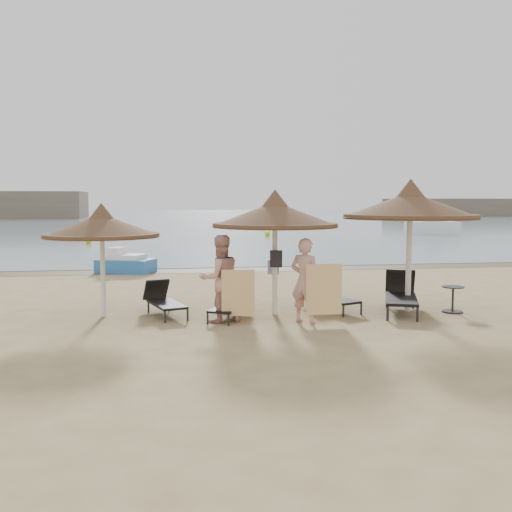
{
  "coord_description": "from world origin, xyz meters",
  "views": [
    {
      "loc": [
        -2.66,
        -12.1,
        2.63
      ],
      "look_at": [
        -0.57,
        1.2,
        1.32
      ],
      "focal_mm": 40.0,
      "sensor_mm": 36.0,
      "label": 1
    }
  ],
  "objects_px": {
    "palapa_center": "(275,215)",
    "pedal_boat": "(125,263)",
    "side_table": "(453,300)",
    "person_left": "(220,272)",
    "palapa_left": "(102,226)",
    "person_right": "(305,274)",
    "lounger_far_right": "(401,294)",
    "palapa_right": "(410,206)",
    "lounger_near_left": "(232,303)",
    "lounger_near_right": "(327,295)",
    "lounger_far_left": "(163,300)"
  },
  "relations": [
    {
      "from": "palapa_center",
      "to": "pedal_boat",
      "type": "height_order",
      "value": "palapa_center"
    },
    {
      "from": "side_table",
      "to": "person_left",
      "type": "xyz_separation_m",
      "value": [
        -5.53,
        -0.2,
        0.81
      ]
    },
    {
      "from": "palapa_left",
      "to": "person_right",
      "type": "bearing_deg",
      "value": -16.97
    },
    {
      "from": "palapa_left",
      "to": "lounger_far_right",
      "type": "relative_size",
      "value": 1.18
    },
    {
      "from": "palapa_right",
      "to": "palapa_left",
      "type": "bearing_deg",
      "value": 176.47
    },
    {
      "from": "lounger_near_left",
      "to": "person_right",
      "type": "xyz_separation_m",
      "value": [
        1.5,
        -0.79,
        0.75
      ]
    },
    {
      "from": "lounger_near_left",
      "to": "lounger_near_right",
      "type": "relative_size",
      "value": 0.9
    },
    {
      "from": "palapa_right",
      "to": "side_table",
      "type": "xyz_separation_m",
      "value": [
        0.98,
        -0.34,
        -2.21
      ]
    },
    {
      "from": "palapa_center",
      "to": "person_left",
      "type": "relative_size",
      "value": 1.32
    },
    {
      "from": "lounger_near_right",
      "to": "person_left",
      "type": "xyz_separation_m",
      "value": [
        -2.69,
        -1.02,
        0.75
      ]
    },
    {
      "from": "person_right",
      "to": "person_left",
      "type": "bearing_deg",
      "value": 27.27
    },
    {
      "from": "palapa_right",
      "to": "lounger_far_left",
      "type": "bearing_deg",
      "value": 175.51
    },
    {
      "from": "lounger_far_right",
      "to": "palapa_center",
      "type": "bearing_deg",
      "value": -161.87
    },
    {
      "from": "palapa_left",
      "to": "lounger_near_left",
      "type": "xyz_separation_m",
      "value": [
        2.87,
        -0.54,
        -1.74
      ]
    },
    {
      "from": "lounger_far_right",
      "to": "side_table",
      "type": "xyz_separation_m",
      "value": [
        1.18,
        -0.27,
        -0.13
      ]
    },
    {
      "from": "person_right",
      "to": "pedal_boat",
      "type": "relative_size",
      "value": 0.94
    },
    {
      "from": "palapa_center",
      "to": "side_table",
      "type": "distance_m",
      "value": 4.67
    },
    {
      "from": "lounger_far_left",
      "to": "side_table",
      "type": "bearing_deg",
      "value": -24.29
    },
    {
      "from": "side_table",
      "to": "palapa_center",
      "type": "bearing_deg",
      "value": 174.07
    },
    {
      "from": "person_left",
      "to": "lounger_near_left",
      "type": "bearing_deg",
      "value": -139.32
    },
    {
      "from": "palapa_right",
      "to": "lounger_far_left",
      "type": "distance_m",
      "value": 6.18
    },
    {
      "from": "palapa_left",
      "to": "pedal_boat",
      "type": "height_order",
      "value": "palapa_left"
    },
    {
      "from": "lounger_far_left",
      "to": "lounger_near_left",
      "type": "height_order",
      "value": "lounger_far_left"
    },
    {
      "from": "person_right",
      "to": "palapa_center",
      "type": "bearing_deg",
      "value": -26.05
    },
    {
      "from": "pedal_boat",
      "to": "lounger_near_right",
      "type": "bearing_deg",
      "value": -33.83
    },
    {
      "from": "palapa_left",
      "to": "lounger_far_left",
      "type": "relative_size",
      "value": 1.45
    },
    {
      "from": "lounger_far_left",
      "to": "lounger_near_left",
      "type": "distance_m",
      "value": 1.62
    },
    {
      "from": "side_table",
      "to": "palapa_right",
      "type": "bearing_deg",
      "value": 161.02
    },
    {
      "from": "palapa_right",
      "to": "lounger_near_right",
      "type": "distance_m",
      "value": 2.88
    },
    {
      "from": "palapa_left",
      "to": "palapa_center",
      "type": "height_order",
      "value": "palapa_center"
    },
    {
      "from": "palapa_left",
      "to": "lounger_near_left",
      "type": "height_order",
      "value": "palapa_left"
    },
    {
      "from": "pedal_boat",
      "to": "palapa_left",
      "type": "bearing_deg",
      "value": -66.69
    },
    {
      "from": "lounger_far_left",
      "to": "lounger_near_right",
      "type": "relative_size",
      "value": 0.98
    },
    {
      "from": "lounger_near_right",
      "to": "side_table",
      "type": "distance_m",
      "value": 2.95
    },
    {
      "from": "palapa_left",
      "to": "lounger_near_right",
      "type": "height_order",
      "value": "palapa_left"
    },
    {
      "from": "palapa_left",
      "to": "person_left",
      "type": "bearing_deg",
      "value": -20.87
    },
    {
      "from": "lounger_far_left",
      "to": "lounger_near_left",
      "type": "xyz_separation_m",
      "value": [
        1.53,
        -0.55,
        -0.02
      ]
    },
    {
      "from": "person_left",
      "to": "pedal_boat",
      "type": "xyz_separation_m",
      "value": [
        -2.65,
        9.11,
        -0.76
      ]
    },
    {
      "from": "side_table",
      "to": "person_left",
      "type": "relative_size",
      "value": 0.28
    },
    {
      "from": "palapa_left",
      "to": "person_left",
      "type": "xyz_separation_m",
      "value": [
        2.57,
        -0.98,
        -0.96
      ]
    },
    {
      "from": "lounger_near_left",
      "to": "person_left",
      "type": "height_order",
      "value": "person_left"
    },
    {
      "from": "lounger_near_right",
      "to": "side_table",
      "type": "xyz_separation_m",
      "value": [
        2.83,
        -0.82,
        -0.06
      ]
    },
    {
      "from": "palapa_center",
      "to": "pedal_boat",
      "type": "relative_size",
      "value": 1.28
    },
    {
      "from": "palapa_center",
      "to": "lounger_near_left",
      "type": "bearing_deg",
      "value": -168.98
    },
    {
      "from": "lounger_near_right",
      "to": "pedal_boat",
      "type": "height_order",
      "value": "pedal_boat"
    },
    {
      "from": "palapa_right",
      "to": "person_right",
      "type": "distance_m",
      "value": 3.23
    },
    {
      "from": "palapa_right",
      "to": "side_table",
      "type": "relative_size",
      "value": 5.13
    },
    {
      "from": "person_right",
      "to": "pedal_boat",
      "type": "distance_m",
      "value": 10.49
    },
    {
      "from": "lounger_near_right",
      "to": "person_left",
      "type": "relative_size",
      "value": 0.83
    },
    {
      "from": "person_left",
      "to": "person_right",
      "type": "distance_m",
      "value": 1.84
    }
  ]
}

